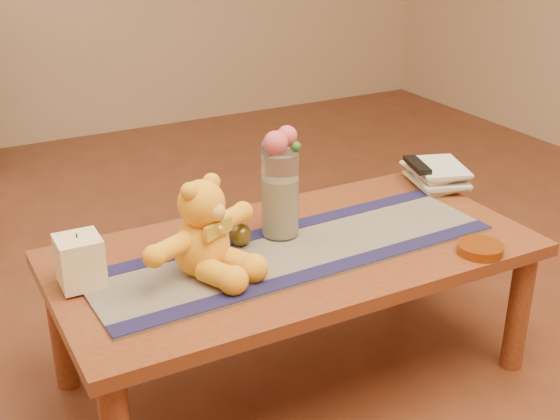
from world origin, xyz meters
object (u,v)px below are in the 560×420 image
teddy_bear (201,227)px  book_bottom (414,184)px  tv_remote (417,165)px  amber_dish (480,249)px  glass_vase (280,194)px  pillar_candle (80,261)px  bronze_ball (240,235)px

teddy_bear → book_bottom: bearing=-10.5°
teddy_bear → tv_remote: (0.89, 0.22, -0.05)m
book_bottom → amber_dish: (-0.15, -0.50, 0.00)m
teddy_bear → amber_dish: teddy_bear is taller
amber_dish → book_bottom: bearing=72.9°
teddy_bear → glass_vase: glass_vase is taller
teddy_bear → amber_dish: 0.80m
book_bottom → tv_remote: 0.08m
pillar_candle → tv_remote: size_ratio=0.84×
book_bottom → amber_dish: size_ratio=1.69×
pillar_candle → glass_vase: bearing=1.6°
bronze_ball → amber_dish: (0.59, -0.36, -0.03)m
glass_vase → amber_dish: size_ratio=1.97×
pillar_candle → amber_dish: 1.11m
bronze_ball → amber_dish: bronze_ball is taller
teddy_bear → pillar_candle: 0.32m
glass_vase → tv_remote: size_ratio=1.62×
bronze_ball → book_bottom: size_ratio=0.30×
pillar_candle → bronze_ball: (0.46, 0.01, -0.03)m
book_bottom → tv_remote: bearing=-93.0°
glass_vase → book_bottom: (0.61, 0.13, -0.13)m
tv_remote → amber_dish: (-0.15, -0.49, -0.07)m
teddy_bear → amber_dish: size_ratio=2.82×
pillar_candle → amber_dish: pillar_candle is taller
amber_dish → teddy_bear: bearing=159.8°
bronze_ball → amber_dish: bearing=-31.3°
glass_vase → bronze_ball: glass_vase is taller
teddy_bear → bronze_ball: 0.20m
glass_vase → book_bottom: size_ratio=1.17×
pillar_candle → glass_vase: (0.60, 0.02, 0.06)m
book_bottom → tv_remote: size_ratio=1.39×
tv_remote → book_bottom: bearing=90.0°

